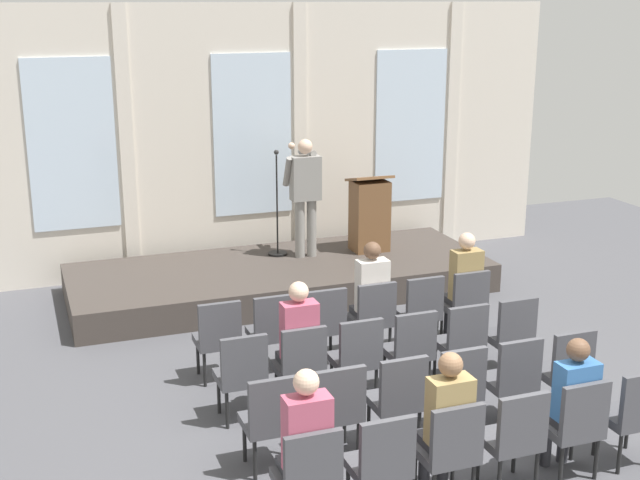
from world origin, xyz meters
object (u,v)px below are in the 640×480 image
chair_r3_c5 (633,411)px  chair_r3_c2 (450,447)px  audience_r3_c0 (305,443)px  audience_r3_c4 (571,399)px  chair_r2_c1 (336,406)px  chair_r3_c1 (381,460)px  chair_r3_c3 (514,434)px  chair_r3_c4 (575,422)px  chair_r1_c1 (301,363)px  chair_r1_c4 (462,339)px  chair_r2_c0 (271,417)px  audience_r0_c3 (371,293)px  speaker (305,189)px  lectern (370,214)px  audience_r1_c1 (298,339)px  chair_r0_c4 (420,308)px  chair_r0_c5 (466,302)px  chair_r1_c5 (511,331)px  chair_r1_c3 (411,346)px  chair_r2_c2 (398,395)px  audience_r3_c2 (446,419)px  audience_r0_c5 (464,282)px  chair_r3_c0 (309,474)px  chair_r0_c0 (218,335)px  chair_r2_c4 (512,376)px  chair_r0_c1 (272,328)px  chair_r0_c2 (323,321)px  chair_r1_c2 (357,354)px  chair_r0_c3 (373,314)px  chair_r2_c5 (566,367)px  mic_stand (277,232)px  chair_r1_c0 (242,371)px

chair_r3_c5 → chair_r3_c2: bearing=180.0°
audience_r3_c0 → audience_r3_c4: size_ratio=1.08×
chair_r2_c1 → chair_r3_c1: bearing=-90.0°
chair_r3_c3 → chair_r3_c4: bearing=0.0°
chair_r1_c1 → chair_r1_c4: bearing=0.0°
chair_r2_c0 → audience_r0_c3: bearing=48.5°
speaker → chair_r3_c3: 5.87m
lectern → audience_r1_c1: lectern is taller
chair_r0_c4 → chair_r3_c1: 3.48m
chair_r0_c5 → chair_r1_c5: same height
audience_r3_c0 → chair_r3_c5: (3.03, -0.08, -0.23)m
speaker → chair_r1_c3: speaker is taller
chair_r2_c2 → chair_r3_c1: bearing=-121.5°
chair_r1_c1 → audience_r3_c2: (0.61, -1.89, 0.21)m
chair_r0_c4 → chair_r3_c2: same height
audience_r0_c5 → chair_r3_c4: size_ratio=1.47×
audience_r3_c2 → chair_r1_c1: bearing=107.7°
audience_r0_c3 → chair_r3_c0: (-1.82, -3.04, -0.23)m
chair_r3_c2 → audience_r3_c2: bearing=90.0°
lectern → chair_r0_c0: size_ratio=1.23×
chair_r1_c4 → chair_r1_c5: size_ratio=1.00×
chair_r3_c1 → chair_r3_c2: bearing=0.0°
chair_r2_c4 → chair_r3_c4: same height
chair_r3_c3 → chair_r2_c1: bearing=140.8°
chair_r0_c1 → chair_r2_c0: 2.07m
chair_r0_c2 → audience_r3_c2: audience_r3_c2 is taller
chair_r1_c2 → chair_r1_c5: bearing=0.0°
chair_r2_c0 → chair_r1_c4: bearing=22.2°
chair_r0_c4 → chair_r0_c2: bearing=180.0°
chair_r1_c4 → chair_r0_c5: bearing=58.5°
chair_r0_c3 → chair_r2_c5: 2.32m
audience_r0_c5 → chair_r1_c3: 1.63m
chair_r1_c3 → chair_r3_c1: 2.32m
chair_r0_c2 → chair_r0_c3: (0.61, 0.00, 0.00)m
chair_r3_c5 → chair_r0_c3: bearing=112.3°
mic_stand → chair_r3_c2: bearing=-93.9°
chair_r0_c4 → chair_r2_c5: size_ratio=1.00×
chair_r0_c1 → chair_r3_c4: (1.82, -2.96, 0.00)m
chair_r1_c3 → chair_r0_c2: bearing=121.5°
chair_r3_c0 → chair_r3_c1: 0.61m
audience_r1_c1 → chair_r2_c2: bearing=-60.4°
chair_r1_c5 → chair_r2_c0: same height
chair_r1_c2 → chair_r1_c0: bearing=180.0°
chair_r0_c3 → audience_r0_c5: size_ratio=0.68×
chair_r0_c1 → chair_r1_c0: 1.16m
chair_r0_c0 → chair_r2_c0: bearing=-90.0°
chair_r2_c1 → mic_stand: bearing=78.6°
chair_r2_c2 → chair_r1_c5: bearing=28.5°
chair_r1_c0 → chair_r1_c1: same height
chair_r0_c5 → chair_r1_c0: 3.19m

